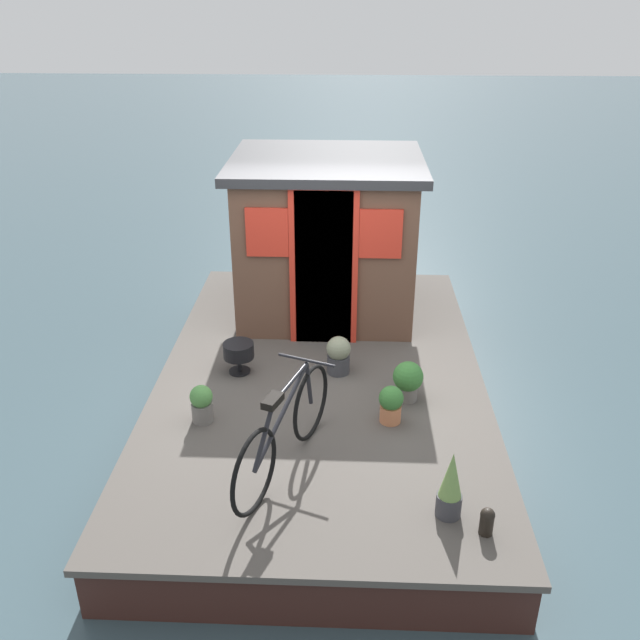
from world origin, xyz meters
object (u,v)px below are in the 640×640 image
object	(u,v)px
potted_plant_lavender	(391,404)
potted_plant_thyme	(338,355)
bicycle	(285,431)
potted_plant_geranium	(451,486)
mooring_bollard	(487,520)
potted_plant_basil	(202,403)
charcoal_grill	(239,352)
houseboat_cabin	(326,236)
potted_plant_fern	(408,380)

from	to	relation	value
potted_plant_lavender	potted_plant_thyme	bearing A→B (deg)	29.64
bicycle	potted_plant_thyme	size ratio (longest dim) A/B	4.00
potted_plant_geranium	mooring_bollard	size ratio (longest dim) A/B	2.52
potted_plant_basil	charcoal_grill	size ratio (longest dim) A/B	1.08
houseboat_cabin	mooring_bollard	bearing A→B (deg)	-161.30
houseboat_cabin	potted_plant_basil	world-z (taller)	houseboat_cabin
potted_plant_basil	potted_plant_lavender	world-z (taller)	same
potted_plant_fern	mooring_bollard	world-z (taller)	potted_plant_fern
bicycle	potted_plant_lavender	distance (m)	1.15
houseboat_cabin	potted_plant_thyme	distance (m)	1.70
charcoal_grill	potted_plant_basil	bearing A→B (deg)	166.73
mooring_bollard	bicycle	bearing A→B (deg)	66.00
potted_plant_thyme	potted_plant_lavender	world-z (taller)	potted_plant_thyme
houseboat_cabin	charcoal_grill	world-z (taller)	houseboat_cabin
potted_plant_fern	bicycle	bearing A→B (deg)	135.68
potted_plant_lavender	charcoal_grill	bearing A→B (deg)	61.40
houseboat_cabin	bicycle	size ratio (longest dim) A/B	1.36
potted_plant_fern	potted_plant_thyme	world-z (taller)	potted_plant_thyme
potted_plant_basil	potted_plant_geranium	distance (m)	2.35
potted_plant_geranium	potted_plant_lavender	size ratio (longest dim) A/B	1.57
bicycle	potted_plant_fern	distance (m)	1.52
houseboat_cabin	potted_plant_fern	xyz separation A→B (m)	(-2.01, -0.83, -0.70)
potted_plant_thyme	charcoal_grill	bearing A→B (deg)	92.30
houseboat_cabin	charcoal_grill	distance (m)	1.90
potted_plant_fern	potted_plant_geranium	xyz separation A→B (m)	(-1.57, -0.19, 0.05)
houseboat_cabin	potted_plant_geranium	world-z (taller)	houseboat_cabin
potted_plant_geranium	potted_plant_thyme	size ratio (longest dim) A/B	1.41
potted_plant_fern	potted_plant_basil	bearing A→B (deg)	102.92
bicycle	charcoal_grill	size ratio (longest dim) A/B	4.82
potted_plant_basil	mooring_bollard	size ratio (longest dim) A/B	1.61
potted_plant_thyme	charcoal_grill	size ratio (longest dim) A/B	1.21
potted_plant_thyme	potted_plant_lavender	size ratio (longest dim) A/B	1.12
potted_plant_basil	potted_plant_fern	distance (m)	1.91
potted_plant_geranium	potted_plant_lavender	xyz separation A→B (m)	(1.20, 0.37, -0.08)
potted_plant_lavender	mooring_bollard	world-z (taller)	potted_plant_lavender
potted_plant_fern	potted_plant_lavender	distance (m)	0.41
bicycle	potted_plant_thyme	world-z (taller)	bicycle
mooring_bollard	houseboat_cabin	bearing A→B (deg)	18.70
houseboat_cabin	potted_plant_lavender	xyz separation A→B (m)	(-2.38, -0.66, -0.74)
bicycle	charcoal_grill	bearing A→B (deg)	21.51
potted_plant_fern	potted_plant_lavender	xyz separation A→B (m)	(-0.37, 0.18, -0.03)
potted_plant_geranium	houseboat_cabin	bearing A→B (deg)	16.02
houseboat_cabin	potted_plant_thyme	bearing A→B (deg)	-173.45
potted_plant_basil	potted_plant_thyme	bearing A→B (deg)	-53.01
potted_plant_fern	charcoal_grill	size ratio (longest dim) A/B	1.20
houseboat_cabin	potted_plant_geranium	distance (m)	3.78
potted_plant_geranium	potted_plant_fern	bearing A→B (deg)	6.99
potted_plant_thyme	potted_plant_geranium	bearing A→B (deg)	-157.41
potted_plant_thyme	mooring_bollard	distance (m)	2.49
potted_plant_geranium	bicycle	bearing A→B (deg)	68.92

